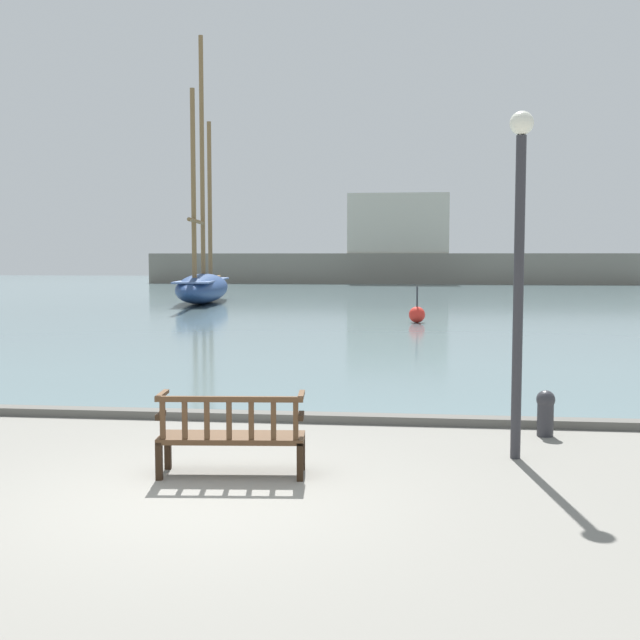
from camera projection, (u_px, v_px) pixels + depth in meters
ground_plane at (197, 499)px, 8.03m from camera, size 160.00×160.00×0.00m
harbor_water at (380, 293)px, 51.59m from camera, size 100.00×80.00×0.08m
quay_edge_kerb at (267, 416)px, 11.84m from camera, size 40.00×0.30×0.12m
park_bench at (232, 434)px, 8.83m from camera, size 1.64×0.67×0.92m
sailboat_centre_channel at (203, 283)px, 39.90m from camera, size 3.26×11.28×13.10m
mooring_bollard at (545, 410)px, 10.79m from camera, size 0.25×0.25×0.62m
lamp_post at (519, 250)px, 9.43m from camera, size 0.28×0.28×4.11m
channel_buoy at (417, 314)px, 28.11m from camera, size 0.57×0.57×1.27m
far_breakwater at (390, 258)px, 67.41m from camera, size 40.82×2.40×7.62m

